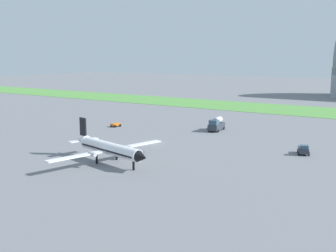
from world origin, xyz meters
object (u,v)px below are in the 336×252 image
airplane_foreground_turboprop (109,148)px  pushback_tug_near_gate (304,150)px  fuel_truck_by_runway (216,124)px  baggage_cart_midfield (116,125)px

airplane_foreground_turboprop → pushback_tug_near_gate: bearing=56.1°
pushback_tug_near_gate → airplane_foreground_turboprop: bearing=-66.5°
airplane_foreground_turboprop → fuel_truck_by_runway: size_ratio=3.43×
airplane_foreground_turboprop → fuel_truck_by_runway: airplane_foreground_turboprop is taller
fuel_truck_by_runway → airplane_foreground_turboprop: bearing=-9.5°
baggage_cart_midfield → airplane_foreground_turboprop: bearing=50.1°
baggage_cart_midfield → fuel_truck_by_runway: fuel_truck_by_runway is taller
pushback_tug_near_gate → baggage_cart_midfield: 50.25m
pushback_tug_near_gate → fuel_truck_by_runway: bearing=-138.0°
airplane_foreground_turboprop → pushback_tug_near_gate: size_ratio=5.81×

